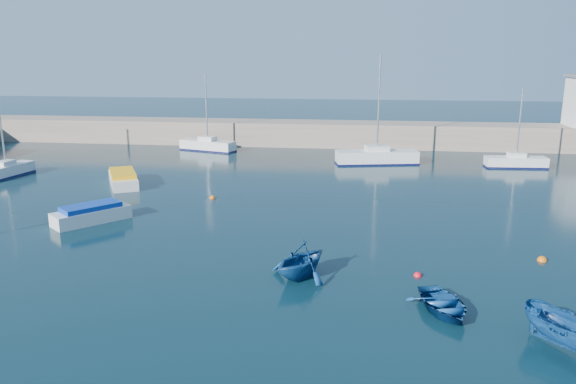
# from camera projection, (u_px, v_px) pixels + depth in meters

# --- Properties ---
(ground) EXTENTS (220.00, 220.00, 0.00)m
(ground) POSITION_uv_depth(u_px,v_px,m) (245.00, 368.00, 18.43)
(ground) COLOR black
(ground) RESTS_ON ground
(back_wall) EXTENTS (96.00, 4.50, 2.60)m
(back_wall) POSITION_uv_depth(u_px,v_px,m) (329.00, 134.00, 62.38)
(back_wall) COLOR gray
(back_wall) RESTS_ON ground
(sailboat_3) EXTENTS (2.28, 5.19, 6.75)m
(sailboat_3) POSITION_uv_depth(u_px,v_px,m) (6.00, 170.00, 46.70)
(sailboat_3) COLOR silver
(sailboat_3) RESTS_ON ground
(sailboat_5) EXTENTS (6.26, 3.45, 8.02)m
(sailboat_5) POSITION_uv_depth(u_px,v_px,m) (208.00, 145.00, 59.23)
(sailboat_5) COLOR silver
(sailboat_5) RESTS_ON ground
(sailboat_6) EXTENTS (7.80, 3.63, 9.87)m
(sailboat_6) POSITION_uv_depth(u_px,v_px,m) (377.00, 156.00, 52.26)
(sailboat_6) COLOR silver
(sailboat_6) RESTS_ON ground
(sailboat_7) EXTENTS (5.42, 1.81, 7.11)m
(sailboat_7) POSITION_uv_depth(u_px,v_px,m) (516.00, 162.00, 50.53)
(sailboat_7) COLOR silver
(sailboat_7) RESTS_ON ground
(motorboat_1) EXTENTS (4.15, 4.54, 1.12)m
(motorboat_1) POSITION_uv_depth(u_px,v_px,m) (91.00, 214.00, 34.23)
(motorboat_1) COLOR silver
(motorboat_1) RESTS_ON ground
(motorboat_2) EXTENTS (4.15, 5.60, 1.10)m
(motorboat_2) POSITION_uv_depth(u_px,v_px,m) (123.00, 178.00, 43.89)
(motorboat_2) COLOR silver
(motorboat_2) RESTS_ON ground
(dinghy_center) EXTENTS (3.16, 3.77, 0.67)m
(dinghy_center) POSITION_uv_depth(u_px,v_px,m) (443.00, 304.00, 22.34)
(dinghy_center) COLOR navy
(dinghy_center) RESTS_ON ground
(dinghy_left) EXTENTS (4.16, 4.30, 1.73)m
(dinghy_left) POSITION_uv_depth(u_px,v_px,m) (301.00, 260.00, 25.67)
(dinghy_left) COLOR navy
(dinghy_left) RESTS_ON ground
(dinghy_right) EXTENTS (3.37, 3.78, 1.43)m
(dinghy_right) POSITION_uv_depth(u_px,v_px,m) (572.00, 334.00, 19.23)
(dinghy_right) COLOR navy
(dinghy_right) RESTS_ON ground
(buoy_1) EXTENTS (0.39, 0.39, 0.39)m
(buoy_1) POSITION_uv_depth(u_px,v_px,m) (418.00, 276.00, 26.04)
(buoy_1) COLOR red
(buoy_1) RESTS_ON ground
(buoy_2) EXTENTS (0.48, 0.48, 0.48)m
(buoy_2) POSITION_uv_depth(u_px,v_px,m) (542.00, 261.00, 27.95)
(buoy_2) COLOR #D35E0B
(buoy_2) RESTS_ON ground
(buoy_3) EXTENTS (0.44, 0.44, 0.44)m
(buoy_3) POSITION_uv_depth(u_px,v_px,m) (213.00, 198.00, 39.92)
(buoy_3) COLOR #D35E0B
(buoy_3) RESTS_ON ground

